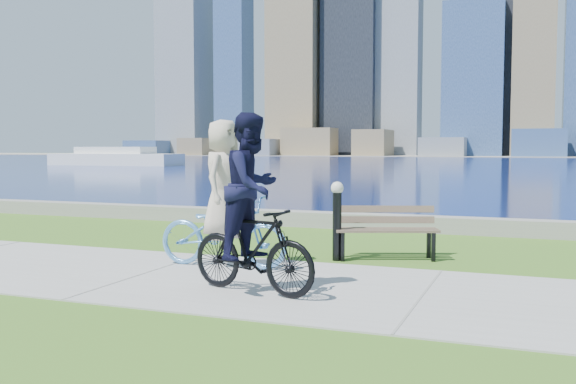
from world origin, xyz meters
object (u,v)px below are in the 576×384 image
at_px(cyclist_woman, 223,212).
at_px(cyclist_man, 252,218).
at_px(bollard_lamp, 337,215).
at_px(park_bench, 386,227).

bearing_deg(cyclist_woman, cyclist_man, -143.85).
bearing_deg(bollard_lamp, cyclist_man, -96.12).
relative_size(park_bench, cyclist_man, 0.79).
relative_size(cyclist_woman, cyclist_man, 1.00).
height_order(bollard_lamp, cyclist_man, cyclist_man).
distance_m(park_bench, cyclist_woman, 2.77).
height_order(cyclist_woman, cyclist_man, cyclist_man).
bearing_deg(park_bench, cyclist_woman, -161.42).
bearing_deg(bollard_lamp, park_bench, 34.18).
xyz_separation_m(cyclist_woman, cyclist_man, (1.15, -1.46, 0.11)).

